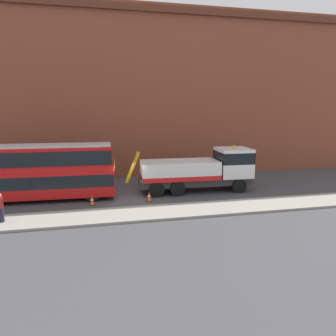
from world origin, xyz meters
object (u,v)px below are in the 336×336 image
(traffic_cone_near_bus, at_px, (92,201))
(traffic_cone_midway, at_px, (149,197))
(double_decker_bus, at_px, (37,170))
(recovery_tow_truck, at_px, (201,170))
(pedestrian_onlooker, at_px, (0,208))

(traffic_cone_near_bus, height_order, traffic_cone_midway, same)
(double_decker_bus, xyz_separation_m, traffic_cone_midway, (7.84, -1.97, -1.89))
(traffic_cone_near_bus, relative_size, traffic_cone_midway, 1.00)
(double_decker_bus, height_order, traffic_cone_midway, double_decker_bus)
(recovery_tow_truck, xyz_separation_m, traffic_cone_midway, (-4.54, -1.95, -1.42))
(recovery_tow_truck, bearing_deg, traffic_cone_midway, -154.97)
(pedestrian_onlooker, height_order, traffic_cone_near_bus, pedestrian_onlooker)
(traffic_cone_near_bus, xyz_separation_m, traffic_cone_midway, (4.01, 0.12, 0.00))
(pedestrian_onlooker, distance_m, traffic_cone_near_bus, 5.67)
(recovery_tow_truck, bearing_deg, pedestrian_onlooker, -159.50)
(pedestrian_onlooker, height_order, traffic_cone_midway, pedestrian_onlooker)
(recovery_tow_truck, height_order, traffic_cone_midway, recovery_tow_truck)
(recovery_tow_truck, relative_size, traffic_cone_midway, 14.14)
(double_decker_bus, distance_m, traffic_cone_midway, 8.30)
(pedestrian_onlooker, xyz_separation_m, traffic_cone_midway, (9.04, 2.65, -0.64))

